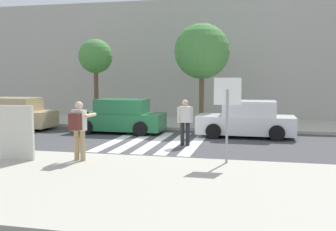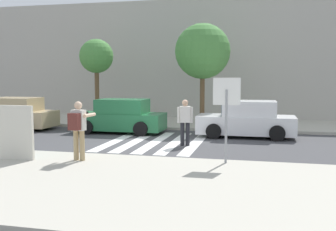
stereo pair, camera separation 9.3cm
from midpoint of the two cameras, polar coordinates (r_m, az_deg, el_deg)
name	(u,v)px [view 1 (the left image)]	position (r m, az deg, el deg)	size (l,w,h in m)	color
ground_plane	(154,143)	(15.43, -2.19, -3.95)	(120.00, 120.00, 0.00)	#424244
sidewalk_near	(87,182)	(9.69, -11.88, -9.46)	(60.00, 6.00, 0.14)	#B2AD9E
sidewalk_far	(183,123)	(21.21, 2.03, -1.11)	(60.00, 4.80, 0.14)	#B2AD9E
building_facade_far	(196,61)	(25.41, 3.94, 7.88)	(56.00, 4.00, 7.11)	#ADA89E
crosswalk_stripe_0	(117,140)	(16.10, -7.52, -3.57)	(0.44, 5.20, 0.01)	silver
crosswalk_stripe_1	(136,141)	(15.84, -4.80, -3.70)	(0.44, 5.20, 0.01)	silver
crosswalk_stripe_2	(156,142)	(15.62, -1.99, -3.81)	(0.44, 5.20, 0.01)	silver
crosswalk_stripe_3	(175,142)	(15.43, 0.88, -3.92)	(0.44, 5.20, 0.01)	silver
crosswalk_stripe_4	(195,143)	(15.29, 3.83, -4.03)	(0.44, 5.20, 0.01)	silver
stop_sign	(227,101)	(11.11, 8.37, 2.05)	(0.76, 0.08, 2.41)	gray
photographer_with_backpack	(79,126)	(11.65, -13.04, -1.43)	(0.63, 0.88, 1.72)	tan
pedestrian_crossing	(185,120)	(14.60, 2.32, -0.64)	(0.57, 0.32, 1.72)	#232328
parked_car_tan	(13,114)	(20.72, -21.64, 0.15)	(4.10, 1.92, 1.55)	tan
parked_car_green	(120,117)	(18.17, -7.11, -0.21)	(4.10, 1.92, 1.55)	#236B3D
parked_car_white	(246,120)	(17.09, 11.16, -0.65)	(4.10, 1.92, 1.55)	white
street_tree_west	(96,57)	(21.63, -10.59, 8.33)	(1.82, 1.82, 4.44)	brown
street_tree_center	(202,52)	(19.81, 4.82, 9.23)	(2.75, 2.75, 5.06)	brown
advertising_board	(17,133)	(12.38, -21.31, -2.33)	(1.10, 0.11, 1.60)	beige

